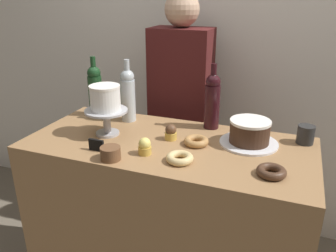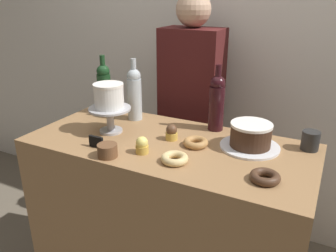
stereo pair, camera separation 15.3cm
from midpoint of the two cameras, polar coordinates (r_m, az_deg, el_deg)
The scene contains 18 objects.
back_wall at distance 2.27m, azimuth 12.41°, elevation 13.67°, with size 6.00×0.05×2.60m.
display_counter at distance 1.81m, azimuth 2.52°, elevation -16.62°, with size 1.30×0.60×0.95m.
cake_stand_pedestal at distance 1.66m, azimuth -7.06°, elevation 1.69°, with size 0.20×0.20×0.12m.
white_layer_cake at distance 1.63m, azimuth -7.22°, elevation 4.98°, with size 0.14×0.14×0.12m.
silver_serving_platter at distance 1.57m, azimuth 16.23°, elevation -3.38°, with size 0.26×0.26×0.01m.
chocolate_round_cake at distance 1.54m, azimuth 16.45°, elevation -1.45°, with size 0.18×0.18×0.10m.
wine_bottle_clear at distance 1.80m, azimuth -3.21°, elevation 5.46°, with size 0.08×0.08×0.33m.
wine_bottle_dark_red at distance 1.68m, azimuth 10.73°, elevation 3.96°, with size 0.08×0.08×0.33m.
wine_bottle_green at distance 1.92m, azimuth -8.37°, elevation 6.29°, with size 0.08×0.08×0.33m.
cupcake_chocolate at distance 1.58m, azimuth 3.22°, elevation -1.11°, with size 0.06×0.06×0.07m.
cupcake_lemon at distance 1.45m, azimuth -1.35°, elevation -3.33°, with size 0.06×0.06×0.07m.
donut_chocolate at distance 1.32m, azimuth 19.16°, elevation -8.13°, with size 0.11×0.11×0.03m.
donut_maple at distance 1.53m, azimuth 7.52°, elevation -2.81°, with size 0.11×0.11×0.03m.
donut_glazed at distance 1.38m, azimuth 4.30°, elevation -5.51°, with size 0.11×0.11×0.03m.
cookie_stack at distance 1.43m, azimuth -7.08°, elevation -4.16°, with size 0.08×0.08×0.06m.
price_sign_chalkboard at distance 1.52m, azimuth -9.13°, elevation -2.69°, with size 0.07×0.01×0.05m.
coffee_cup_ceramic at distance 1.63m, azimuth 25.22°, elevation -2.28°, with size 0.08×0.08×0.09m.
barista_figure at distance 2.16m, azimuth 5.83°, elevation 1.01°, with size 0.36×0.22×1.60m.
Camera 2 is at (0.65, -1.27, 1.60)m, focal length 36.49 mm.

